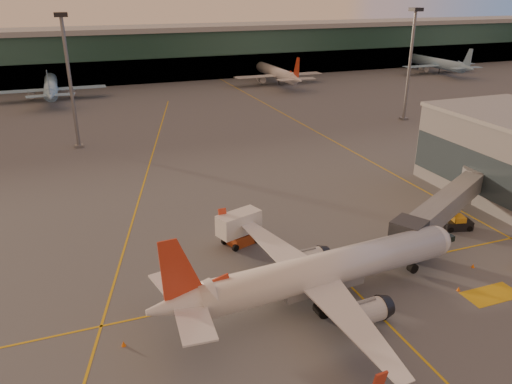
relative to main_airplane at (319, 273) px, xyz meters
name	(u,v)px	position (x,y,z in m)	size (l,w,h in m)	color
ground	(320,310)	(-0.41, -1.43, -3.37)	(600.00, 600.00, 0.00)	#4C4F54
taxi_markings	(162,174)	(-7.73, 43.06, -3.36)	(100.12, 173.00, 0.01)	gold
terminal	(127,54)	(-0.41, 140.36, 5.39)	(400.00, 20.00, 17.60)	#19382D
gate_building	(511,152)	(41.52, 16.50, 2.92)	(18.40, 22.40, 12.60)	slate
mast_west_near	(69,72)	(-20.41, 64.57, 11.49)	(2.40, 2.40, 25.60)	slate
mast_east_near	(411,57)	(54.59, 60.57, 11.49)	(2.40, 2.40, 25.60)	slate
distant_aircraft_row	(67,98)	(-21.41, 116.57, -3.37)	(290.00, 34.00, 13.00)	#7FAED5
main_airplane	(319,273)	(0.00, 0.00, 0.00)	(34.38, 31.00, 10.37)	silver
jet_bridge	(450,201)	(24.25, 9.34, 0.26)	(25.03, 15.79, 5.36)	slate
catering_truck	(239,227)	(-3.49, 14.44, -0.94)	(5.97, 4.02, 4.27)	#A93F18
pushback_tug	(457,224)	(24.93, 8.20, -2.60)	(4.03, 2.76, 1.89)	black
cone_nose	(473,266)	(19.76, -0.40, -3.14)	(0.38, 0.38, 0.48)	orange
cone_tail	(124,344)	(-19.46, -0.06, -3.11)	(0.42, 0.42, 0.53)	orange
cone_wing_left	(258,228)	(0.04, 17.32, -3.14)	(0.38, 0.38, 0.48)	orange
cone_fwd	(459,289)	(14.86, -3.62, -3.14)	(0.37, 0.37, 0.48)	orange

